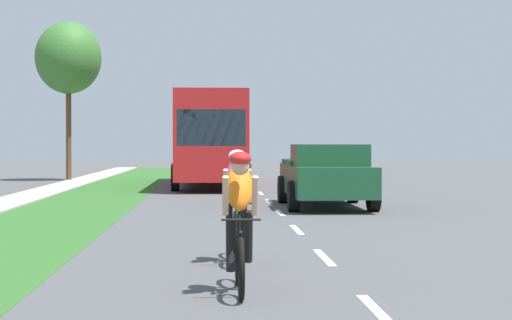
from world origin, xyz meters
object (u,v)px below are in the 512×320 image
pickup_dark_green (326,176)px  street_tree_far (68,58)px  cyclist_trailing (237,204)px  bus_red (211,135)px  cyclist_lead (240,220)px

pickup_dark_green → street_tree_far: (-9.30, 16.16, 4.61)m
pickup_dark_green → cyclist_trailing: bearing=-104.6°
bus_red → street_tree_far: street_tree_far is taller
cyclist_lead → pickup_dark_green: (2.66, 12.53, 0.02)m
cyclist_lead → bus_red: (-0.32, 24.07, 1.17)m
cyclist_lead → pickup_dark_green: bearing=78.0°
cyclist_trailing → street_tree_far: street_tree_far is taller
cyclist_trailing → pickup_dark_green: (2.62, 10.07, 0.02)m
cyclist_lead → cyclist_trailing: (0.04, 2.46, 0.00)m
cyclist_trailing → street_tree_far: (-6.68, 26.23, 4.62)m
cyclist_trailing → pickup_dark_green: pickup_dark_green is taller
bus_red → street_tree_far: size_ratio=1.64×
cyclist_trailing → bus_red: bearing=91.0°
street_tree_far → bus_red: bearing=-36.1°
cyclist_trailing → cyclist_lead: bearing=-91.0°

